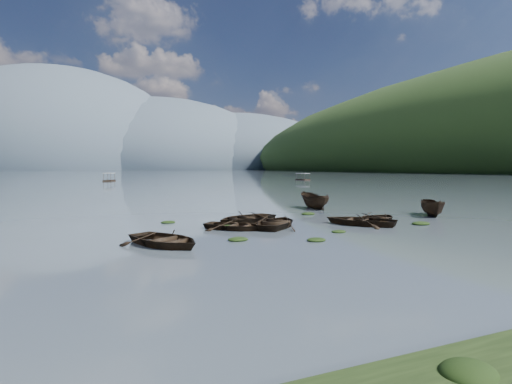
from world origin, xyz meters
name	(u,v)px	position (x,y,z in m)	size (l,w,h in m)	color
ground_plane	(347,244)	(0.00, 0.00, 0.00)	(2400.00, 2400.00, 0.00)	#4D5861
haze_mtn_b	(62,170)	(-60.00, 900.00, 0.00)	(520.00, 520.00, 340.00)	#475666
haze_mtn_c	(160,169)	(140.00, 900.00, 0.00)	(520.00, 520.00, 260.00)	#475666
haze_mtn_d	(234,169)	(320.00, 900.00, 0.00)	(520.00, 520.00, 220.00)	#475666
rowboat_0	(165,245)	(-8.76, 3.17, 0.00)	(3.31, 4.64, 0.96)	black
rowboat_1	(277,227)	(-0.75, 6.68, 0.00)	(3.34, 4.68, 0.97)	black
rowboat_3	(360,225)	(4.96, 5.34, 0.00)	(3.43, 4.80, 0.99)	black
rowboat_4	(378,222)	(7.14, 6.12, 0.00)	(3.02, 4.23, 0.88)	black
rowboat_5	(433,216)	(13.64, 7.20, 0.00)	(1.54, 4.10, 1.58)	black
rowboat_6	(235,229)	(-3.65, 6.75, 0.00)	(2.95, 4.14, 0.86)	black
rowboat_7	(246,223)	(-1.98, 9.21, 0.00)	(3.56, 4.99, 1.03)	black
rowboat_8	(314,209)	(7.73, 15.98, 0.00)	(1.71, 4.56, 1.76)	black
weed_clump_0	(238,240)	(-4.87, 3.00, 0.00)	(1.12, 0.92, 0.24)	black
weed_clump_1	(339,232)	(1.71, 3.16, 0.00)	(0.93, 0.74, 0.20)	black
weed_clump_2	(316,241)	(-1.05, 1.24, 0.00)	(1.06, 0.85, 0.23)	black
weed_clump_3	(370,220)	(7.21, 7.10, 0.00)	(1.00, 0.84, 0.22)	black
weed_clump_4	(421,225)	(8.86, 3.72, 0.00)	(1.31, 1.04, 0.27)	black
weed_clump_5	(168,223)	(-7.05, 11.38, 0.00)	(1.03, 0.83, 0.22)	black
weed_clump_6	(230,227)	(-3.71, 7.65, 0.00)	(1.07, 0.89, 0.22)	black
weed_clump_7	(308,215)	(4.69, 11.88, 0.00)	(1.19, 0.95, 0.26)	black
pontoon_centre	(109,181)	(-6.28, 106.90, 0.00)	(2.48, 5.96, 2.29)	black
pontoon_right	(303,180)	(51.02, 94.09, 0.00)	(2.24, 5.37, 2.06)	black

